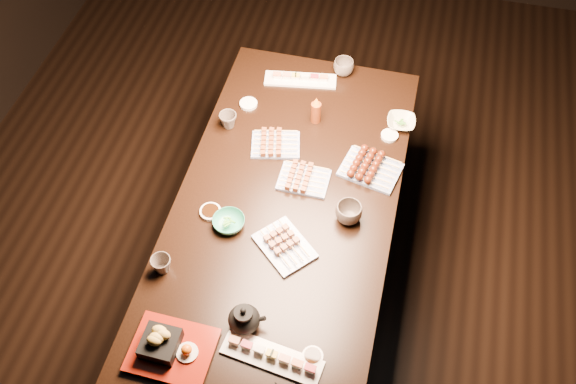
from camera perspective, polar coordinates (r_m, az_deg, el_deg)
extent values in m
plane|color=black|center=(3.37, 0.84, -6.16)|extent=(5.00, 5.00, 0.00)
cube|color=black|center=(2.96, -0.23, -5.36)|extent=(1.11, 1.90, 0.75)
imported|color=#2C896B|center=(2.58, -5.28, -2.72)|extent=(0.18, 0.18, 0.04)
imported|color=beige|center=(2.96, 10.02, 6.13)|extent=(0.14, 0.14, 0.03)
imported|color=#4C423A|center=(2.49, -11.18, -6.35)|extent=(0.08, 0.08, 0.07)
imported|color=#4C423A|center=(2.58, 5.42, -1.87)|extent=(0.12, 0.12, 0.08)
imported|color=#4C423A|center=(2.91, -5.34, 6.35)|extent=(0.10, 0.10, 0.07)
imported|color=#4C423A|center=(3.16, 4.96, 10.99)|extent=(0.12, 0.12, 0.08)
cylinder|color=maroon|center=(2.90, 2.51, 7.33)|extent=(0.05, 0.05, 0.14)
cylinder|color=white|center=(2.63, -6.90, -1.76)|extent=(0.11, 0.11, 0.02)
cylinder|color=white|center=(2.91, 9.02, 4.97)|extent=(0.10, 0.10, 0.01)
cylinder|color=white|center=(2.32, 2.20, -14.38)|extent=(0.10, 0.10, 0.01)
cylinder|color=white|center=(3.02, -3.54, 7.83)|extent=(0.11, 0.11, 0.01)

